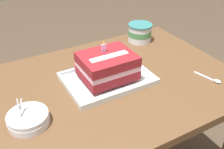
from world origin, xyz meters
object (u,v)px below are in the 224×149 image
birthday_cake (107,66)px  serving_spoon_near_tray (214,80)px  foil_tray (107,79)px  bowl_stack (28,119)px  ice_cream_tub (140,33)px

birthday_cake → serving_spoon_near_tray: 0.47m
foil_tray → bowl_stack: (-0.37, -0.10, 0.01)m
ice_cream_tub → serving_spoon_near_tray: bearing=-83.6°
foil_tray → serving_spoon_near_tray: bearing=-29.7°
serving_spoon_near_tray → ice_cream_tub: bearing=96.4°
foil_tray → ice_cream_tub: bearing=37.2°
foil_tray → serving_spoon_near_tray: foil_tray is taller
ice_cream_tub → serving_spoon_near_tray: 0.50m
bowl_stack → ice_cream_tub: 0.80m
bowl_stack → serving_spoon_near_tray: (0.77, -0.13, -0.02)m
bowl_stack → serving_spoon_near_tray: bearing=-9.4°
bowl_stack → birthday_cake: bearing=15.6°
foil_tray → bowl_stack: 0.38m
birthday_cake → bowl_stack: (-0.37, -0.10, -0.05)m
foil_tray → birthday_cake: 0.07m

